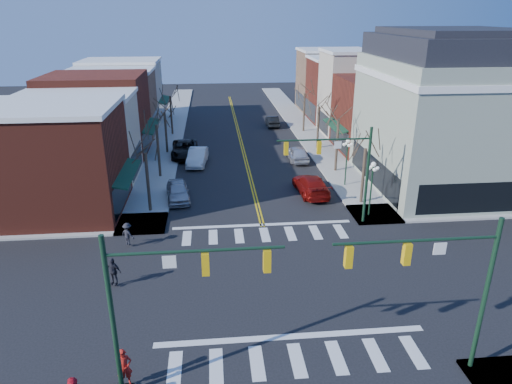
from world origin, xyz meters
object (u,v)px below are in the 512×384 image
object	(u,v)px
car_right_mid	(297,153)
pedestrian_dark_b	(128,234)
pedestrian_red_a	(124,368)
car_right_far	(272,121)
lamppost_corner	(372,180)
pedestrian_dark_a	(113,271)
car_left_near	(178,191)
car_left_far	(185,149)
victorian_corner	(448,111)
car_left_mid	(197,157)
car_right_near	(311,185)
lamppost_midblock	(347,154)

from	to	relation	value
car_right_mid	pedestrian_dark_b	bearing A→B (deg)	48.94
pedestrian_dark_b	pedestrian_red_a	bearing A→B (deg)	133.64
car_right_far	pedestrian_red_a	world-z (taller)	pedestrian_red_a
car_right_far	lamppost_corner	bearing A→B (deg)	96.60
car_right_mid	pedestrian_dark_a	world-z (taller)	pedestrian_dark_a
car_right_far	car_left_near	bearing A→B (deg)	66.25
car_left_far	car_right_far	distance (m)	17.16
car_left_far	car_right_mid	distance (m)	12.05
car_right_mid	pedestrian_dark_b	distance (m)	22.72
car_left_near	pedestrian_dark_a	xyz separation A→B (m)	(-2.81, -12.59, 0.21)
victorian_corner	car_right_mid	distance (m)	15.13
car_left_near	car_left_mid	size ratio (longest dim) A/B	0.90
car_left_mid	car_right_mid	distance (m)	10.33
car_left_mid	car_right_mid	bearing A→B (deg)	7.83
pedestrian_red_a	pedestrian_dark_b	distance (m)	12.53
car_right_far	victorian_corner	bearing A→B (deg)	116.09
car_right_near	car_right_far	distance (m)	25.03
car_left_far	car_right_far	world-z (taller)	car_left_far
pedestrian_red_a	pedestrian_dark_b	world-z (taller)	pedestrian_red_a
pedestrian_red_a	pedestrian_dark_b	xyz separation A→B (m)	(-1.86, 12.40, -0.08)
pedestrian_red_a	pedestrian_dark_a	distance (m)	7.92
lamppost_midblock	car_left_far	size ratio (longest dim) A/B	0.73
lamppost_corner	car_left_far	xyz separation A→B (m)	(-14.60, 17.04, -2.14)
lamppost_corner	lamppost_midblock	world-z (taller)	same
car_left_mid	pedestrian_dark_b	world-z (taller)	pedestrian_dark_b
lamppost_corner	car_left_mid	xyz separation A→B (m)	(-13.19, 14.08, -2.15)
lamppost_midblock	pedestrian_dark_a	size ratio (longest dim) A/B	2.65
lamppost_corner	car_right_near	size ratio (longest dim) A/B	0.79
lamppost_midblock	car_left_mid	world-z (taller)	lamppost_midblock
car_left_near	car_left_mid	distance (m)	9.45
car_left_far	lamppost_corner	bearing A→B (deg)	-51.05
lamppost_corner	car_right_near	bearing A→B (deg)	124.16
lamppost_midblock	car_left_mid	xyz separation A→B (m)	(-13.19, 7.58, -2.15)
car_right_near	pedestrian_dark_b	size ratio (longest dim) A/B	3.55
pedestrian_dark_b	lamppost_corner	bearing A→B (deg)	-134.66
pedestrian_dark_b	car_left_mid	bearing A→B (deg)	-68.51
victorian_corner	lamppost_midblock	xyz separation A→B (m)	(-8.30, 0.50, -3.70)
victorian_corner	car_right_near	world-z (taller)	victorian_corner
lamppost_corner	car_left_near	bearing A→B (deg)	161.99
lamppost_corner	pedestrian_dark_a	world-z (taller)	lamppost_corner
pedestrian_red_a	car_left_far	bearing A→B (deg)	68.42
lamppost_corner	car_left_mid	bearing A→B (deg)	133.11
lamppost_midblock	pedestrian_dark_b	size ratio (longest dim) A/B	2.79
victorian_corner	car_left_far	bearing A→B (deg)	154.26
car_left_near	car_right_near	xyz separation A→B (m)	(11.20, 0.27, 0.04)
car_left_far	pedestrian_red_a	distance (m)	32.58
car_left_mid	pedestrian_dark_b	bearing A→B (deg)	-97.32
car_right_far	pedestrian_red_a	distance (m)	47.15
lamppost_corner	car_left_far	distance (m)	22.54
lamppost_midblock	car_left_far	distance (m)	18.14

